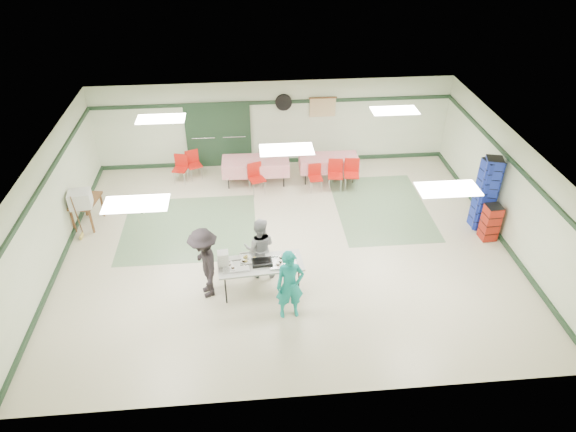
{
  "coord_description": "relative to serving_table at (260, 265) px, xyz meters",
  "views": [
    {
      "loc": [
        -0.9,
        -10.3,
        7.82
      ],
      "look_at": [
        0.01,
        -0.3,
        1.09
      ],
      "focal_mm": 32.0,
      "sensor_mm": 36.0,
      "label": 1
    }
  ],
  "objects": [
    {
      "name": "wall_fan",
      "position": [
        1.01,
        6.04,
        1.33
      ],
      "size": [
        0.5,
        0.1,
        0.5
      ],
      "primitive_type": "cylinder",
      "rotation": [
        1.57,
        0.0,
        0.0
      ],
      "color": "black",
      "rests_on": "wall_back"
    },
    {
      "name": "crate_stack_blue_a",
      "position": [
        5.86,
        1.96,
        0.3
      ],
      "size": [
        0.48,
        0.48,
        2.04
      ],
      "primitive_type": "cube",
      "rotation": [
        0.0,
        0.0,
        -0.26
      ],
      "color": "#193399",
      "rests_on": "floor"
    },
    {
      "name": "chair_c",
      "position": [
        2.87,
        4.3,
        -0.15
      ],
      "size": [
        0.49,
        0.49,
        0.92
      ],
      "rotation": [
        0.0,
        0.0,
        -0.15
      ],
      "color": "red",
      "rests_on": "floor"
    },
    {
      "name": "crate_stack_blue_b",
      "position": [
        5.86,
        2.0,
        0.27
      ],
      "size": [
        0.48,
        0.48,
        1.96
      ],
      "primitive_type": "cube",
      "rotation": [
        0.0,
        0.0,
        0.13
      ],
      "color": "#193399",
      "rests_on": "floor"
    },
    {
      "name": "serving_table",
      "position": [
        0.0,
        0.0,
        0.0
      ],
      "size": [
        1.89,
        0.88,
        0.76
      ],
      "rotation": [
        0.0,
        0.0,
        0.07
      ],
      "color": "#AAAAA5",
      "rests_on": "floor"
    },
    {
      "name": "wall_back",
      "position": [
        0.71,
        6.1,
        0.63
      ],
      "size": [
        11.0,
        0.0,
        11.0
      ],
      "primitive_type": "plane",
      "rotation": [
        1.57,
        0.0,
        0.0
      ],
      "color": "beige",
      "rests_on": "floor"
    },
    {
      "name": "volunteer_teal",
      "position": [
        0.57,
        -0.82,
        0.09
      ],
      "size": [
        0.63,
        0.45,
        1.62
      ],
      "primitive_type": "imported",
      "rotation": [
        0.0,
        0.0,
        0.1
      ],
      "color": "teal",
      "rests_on": "floor"
    },
    {
      "name": "chair_b",
      "position": [
        1.78,
        4.29,
        -0.22
      ],
      "size": [
        0.4,
        0.4,
        0.8
      ],
      "rotation": [
        0.0,
        0.0,
        0.07
      ],
      "color": "red",
      "rests_on": "floor"
    },
    {
      "name": "ceiling",
      "position": [
        0.71,
        1.6,
        1.98
      ],
      "size": [
        11.0,
        11.0,
        0.0
      ],
      "primitive_type": "plane",
      "rotation": [
        3.14,
        0.0,
        0.0
      ],
      "color": "silver",
      "rests_on": "wall_back"
    },
    {
      "name": "chair_loose_a",
      "position": [
        -1.81,
        5.34,
        -0.18
      ],
      "size": [
        0.53,
        0.53,
        0.88
      ],
      "rotation": [
        0.0,
        0.0,
        0.37
      ],
      "color": "red",
      "rests_on": "floor"
    },
    {
      "name": "office_printer",
      "position": [
        -4.44,
        2.74,
        0.24
      ],
      "size": [
        0.59,
        0.53,
        0.42
      ],
      "primitive_type": "cube",
      "rotation": [
        0.0,
        0.0,
        0.12
      ],
      "color": "silver",
      "rests_on": "printer_table"
    },
    {
      "name": "green_patch_b",
      "position": [
        3.51,
        3.1,
        -0.71
      ],
      "size": [
        2.5,
        3.5,
        0.01
      ],
      "primitive_type": "cube",
      "color": "gray",
      "rests_on": "floor"
    },
    {
      "name": "dining_table_b",
      "position": [
        0.07,
        4.86,
        -0.15
      ],
      "size": [
        1.99,
        0.92,
        0.77
      ],
      "rotation": [
        0.0,
        0.0,
        -0.02
      ],
      "color": "red",
      "rests_on": "floor"
    },
    {
      "name": "scroll_banner",
      "position": [
        2.21,
        6.04,
        1.13
      ],
      "size": [
        0.8,
        0.02,
        0.6
      ],
      "primitive_type": "cube",
      "color": "#DEBE8A",
      "rests_on": "wall_back"
    },
    {
      "name": "sheet_tray_right",
      "position": [
        0.48,
        -0.03,
        0.06
      ],
      "size": [
        0.62,
        0.49,
        0.02
      ],
      "primitive_type": "cube",
      "rotation": [
        0.0,
        0.0,
        0.07
      ],
      "color": "silver",
      "rests_on": "serving_table"
    },
    {
      "name": "volunteer_dark",
      "position": [
        -1.2,
        -0.0,
        0.14
      ],
      "size": [
        0.88,
        1.22,
        1.71
      ],
      "primitive_type": "imported",
      "rotation": [
        0.0,
        0.0,
        -1.32
      ],
      "color": "black",
      "rests_on": "floor"
    },
    {
      "name": "double_door_right",
      "position": [
        -0.54,
        6.04,
        0.33
      ],
      "size": [
        0.9,
        0.06,
        2.1
      ],
      "primitive_type": "cube",
      "color": "gray",
      "rests_on": "floor"
    },
    {
      "name": "trim_left",
      "position": [
        -4.76,
        1.6,
        1.33
      ],
      "size": [
        0.06,
        9.0,
        0.1
      ],
      "primitive_type": "cube",
      "rotation": [
        0.0,
        0.0,
        1.57
      ],
      "color": "#1C3521",
      "rests_on": "wall_back"
    },
    {
      "name": "trim_right",
      "position": [
        6.18,
        1.6,
        1.33
      ],
      "size": [
        0.06,
        9.0,
        0.1
      ],
      "primitive_type": "cube",
      "rotation": [
        0.0,
        0.0,
        1.57
      ],
      "color": "#1C3521",
      "rests_on": "wall_back"
    },
    {
      "name": "baking_pan",
      "position": [
        0.04,
        -0.01,
        0.08
      ],
      "size": [
        0.46,
        0.31,
        0.08
      ],
      "primitive_type": "cube",
      "rotation": [
        0.0,
        0.0,
        0.07
      ],
      "color": "black",
      "rests_on": "serving_table"
    },
    {
      "name": "crate_stack_red",
      "position": [
        5.86,
        1.44,
        -0.23
      ],
      "size": [
        0.39,
        0.39,
        0.98
      ],
      "primitive_type": "cube",
      "rotation": [
        0.0,
        0.0,
        0.05
      ],
      "color": "#9D210F",
      "rests_on": "floor"
    },
    {
      "name": "sheet_tray_mid",
      "position": [
        -0.16,
        0.18,
        0.06
      ],
      "size": [
        0.59,
        0.47,
        0.02
      ],
      "primitive_type": "cube",
      "rotation": [
        0.0,
        0.0,
        0.07
      ],
      "color": "silver",
      "rests_on": "serving_table"
    },
    {
      "name": "wall_front",
      "position": [
        0.71,
        -2.9,
        0.63
      ],
      "size": [
        11.0,
        0.0,
        11.0
      ],
      "primitive_type": "plane",
      "rotation": [
        -1.57,
        0.0,
        0.0
      ],
      "color": "beige",
      "rests_on": "floor"
    },
    {
      "name": "volunteer_grey",
      "position": [
        0.01,
        0.56,
        0.04
      ],
      "size": [
        0.8,
        0.65,
        1.52
      ],
      "primitive_type": "imported",
      "rotation": [
        0.0,
        0.0,
        3.03
      ],
      "color": "gray",
      "rests_on": "floor"
    },
    {
      "name": "baseboard_right",
      "position": [
        6.18,
        1.6,
        -0.66
      ],
      "size": [
        0.06,
        9.0,
        0.12
      ],
      "primitive_type": "cube",
      "rotation": [
        0.0,
        0.0,
        1.57
      ],
      "color": "#1C3521",
      "rests_on": "floor"
    },
    {
      "name": "foam_box_stack",
      "position": [
        -0.79,
        0.04,
        0.21
      ],
      "size": [
        0.25,
        0.24,
        0.33
      ],
      "primitive_type": "cube",
      "rotation": [
        0.0,
        0.0,
        0.07
      ],
      "color": "white",
      "rests_on": "serving_table"
    },
    {
      "name": "chair_loose_b",
      "position": [
        -2.17,
        5.14,
        -0.19
      ],
      "size": [
        0.48,
        0.48,
        0.86
      ],
      "rotation": [
        0.0,
        0.0,
        -0.23
      ],
      "color": "red",
      "rests_on": "floor"
    },
    {
      "name": "trim_back",
      "position": [
        0.71,
        6.07,
        1.33
      ],
      "size": [
        11.0,
        0.06,
        0.1
      ],
      "primitive_type": "cube",
      "color": "#1C3521",
      "rests_on": "wall_back"
    },
    {
      "name": "sheet_tray_left",
      "position": [
        -0.53,
        -0.07,
        0.06
      ],
      "size": [
        0.59,
        0.47,
        0.02
      ],
      "primitive_type": "cube",
      "rotation": [
        0.0,
        0.0,
        0.07
      ],
      "color": "silver",
      "rests_on": "serving_table"
    },
    {
      "name": "door_frame",
      "position": [
        -1.02,
        6.02,
        0.33
      ],
      "size": [
        2.0,
        0.03,
        2.15
      ],
      "primitive_type": "cube",
      "color": "#1C3521",
      "rests_on": "floor"
    },
    {
      "name": "wall_left",
      "position": [
        -4.79,
        1.6,
        0.63
      ],
      "size": [
        0.0,
        9.0,
        9.0
      ],
      "primitive_type": "plane",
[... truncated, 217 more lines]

